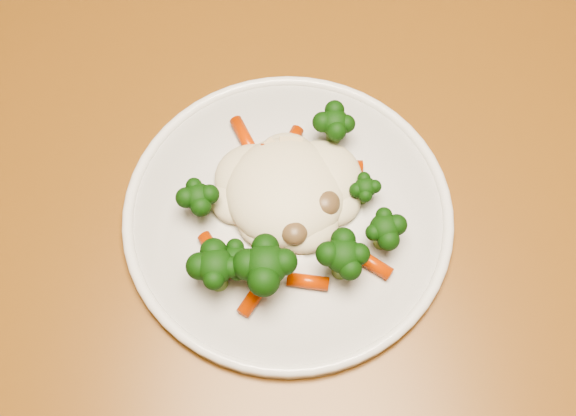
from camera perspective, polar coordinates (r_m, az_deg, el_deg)
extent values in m
plane|color=brown|center=(1.46, 8.24, -4.01)|extent=(3.00, 3.00, 0.00)
cube|color=brown|center=(0.69, 5.37, 1.37)|extent=(1.28, 1.02, 0.04)
cube|color=brown|center=(1.34, 18.35, 12.33)|extent=(0.07, 0.07, 0.71)
cylinder|color=white|center=(0.65, 0.00, -0.55)|extent=(0.29, 0.29, 0.01)
ellipsoid|color=beige|center=(0.63, -0.18, 1.84)|extent=(0.13, 0.11, 0.05)
ellipsoid|color=black|center=(0.61, -4.14, -4.53)|extent=(0.04, 0.04, 0.04)
ellipsoid|color=black|center=(0.59, -1.73, -5.04)|extent=(0.06, 0.06, 0.05)
ellipsoid|color=black|center=(0.60, 4.30, -4.21)|extent=(0.05, 0.05, 0.05)
ellipsoid|color=black|center=(0.62, 7.53, -2.01)|extent=(0.04, 0.04, 0.04)
ellipsoid|color=black|center=(0.64, 6.07, 1.29)|extent=(0.03, 0.03, 0.03)
ellipsoid|color=black|center=(0.67, 3.63, 6.26)|extent=(0.04, 0.04, 0.04)
ellipsoid|color=black|center=(0.63, -7.03, 0.46)|extent=(0.04, 0.04, 0.04)
ellipsoid|color=black|center=(0.60, -5.67, -5.04)|extent=(0.05, 0.05, 0.05)
cylinder|color=#CA3C04|center=(0.67, -3.29, 5.30)|extent=(0.03, 0.05, 0.01)
cylinder|color=#CA3C04|center=(0.67, 0.04, 4.82)|extent=(0.03, 0.04, 0.01)
cylinder|color=#CA3C04|center=(0.66, 3.84, 3.28)|extent=(0.05, 0.02, 0.01)
cylinder|color=#CA3C04|center=(0.62, -5.65, -3.76)|extent=(0.03, 0.05, 0.01)
cylinder|color=#CA3C04|center=(0.61, -2.29, -6.43)|extent=(0.04, 0.05, 0.01)
cylinder|color=#CA3C04|center=(0.61, 1.59, -5.82)|extent=(0.04, 0.02, 0.01)
cylinder|color=#CA3C04|center=(0.62, 6.55, -4.30)|extent=(0.04, 0.04, 0.01)
cylinder|color=#CA3C04|center=(0.64, 1.64, 2.18)|extent=(0.02, 0.04, 0.01)
cylinder|color=#CA3C04|center=(0.65, -2.50, 3.48)|extent=(0.03, 0.04, 0.01)
ellipsoid|color=brown|center=(0.63, 0.37, 1.38)|extent=(0.03, 0.03, 0.02)
ellipsoid|color=brown|center=(0.63, 2.90, 0.40)|extent=(0.03, 0.03, 0.02)
ellipsoid|color=brown|center=(0.63, -1.83, 0.23)|extent=(0.02, 0.02, 0.02)
ellipsoid|color=brown|center=(0.61, 0.49, -1.91)|extent=(0.02, 0.02, 0.02)
cube|color=beige|center=(0.65, -1.55, 4.51)|extent=(0.02, 0.02, 0.01)
cube|color=beige|center=(0.66, 0.20, 4.84)|extent=(0.02, 0.02, 0.01)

